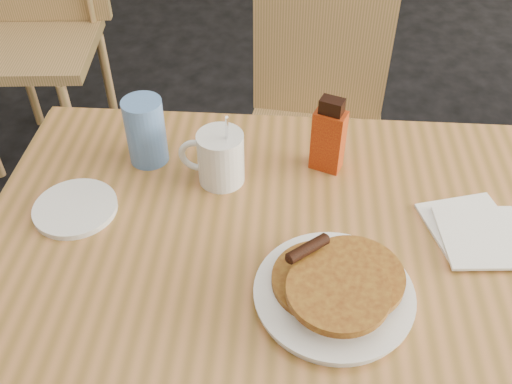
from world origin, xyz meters
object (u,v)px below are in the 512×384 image
chair_main_far (315,106)px  chair_wall_extra (36,7)px  coffee_mug (219,157)px  syrup_bottle (329,137)px  pancake_plate (335,288)px  main_table (302,260)px  blue_tumbler (146,131)px

chair_main_far → chair_wall_extra: 1.13m
coffee_mug → syrup_bottle: (0.21, 0.07, 0.02)m
pancake_plate → coffee_mug: coffee_mug is taller
main_table → syrup_bottle: 0.26m
coffee_mug → chair_main_far: bearing=88.3°
syrup_bottle → blue_tumbler: syrup_bottle is taller
main_table → chair_wall_extra: chair_wall_extra is taller
syrup_bottle → chair_wall_extra: bearing=156.2°
chair_main_far → pancake_plate: size_ratio=3.43×
main_table → chair_main_far: size_ratio=1.45×
blue_tumbler → coffee_mug: bearing=-13.9°
chair_main_far → chair_wall_extra: chair_wall_extra is taller
pancake_plate → blue_tumbler: size_ratio=1.85×
pancake_plate → blue_tumbler: (-0.41, 0.30, 0.05)m
main_table → syrup_bottle: (0.02, 0.23, 0.12)m
coffee_mug → main_table: bearing=-26.7°
chair_main_far → blue_tumbler: bearing=-118.0°
pancake_plate → blue_tumbler: blue_tumbler is taller
chair_main_far → pancake_plate: bearing=-83.0°
blue_tumbler → chair_wall_extra: bearing=128.1°
syrup_bottle → pancake_plate: bearing=-67.8°
main_table → syrup_bottle: size_ratio=7.95×
chair_wall_extra → pancake_plate: (1.16, -1.25, 0.18)m
main_table → chair_wall_extra: size_ratio=1.31×
chair_wall_extra → coffee_mug: 1.36m
chair_main_far → blue_tumbler: (-0.32, -0.57, 0.28)m
pancake_plate → blue_tumbler: bearing=143.6°
main_table → pancake_plate: size_ratio=4.97×
chair_wall_extra → coffee_mug: size_ratio=5.78×
chair_main_far → syrup_bottle: size_ratio=5.48×
chair_wall_extra → syrup_bottle: (1.12, -0.92, 0.23)m
pancake_plate → syrup_bottle: bearing=96.5°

